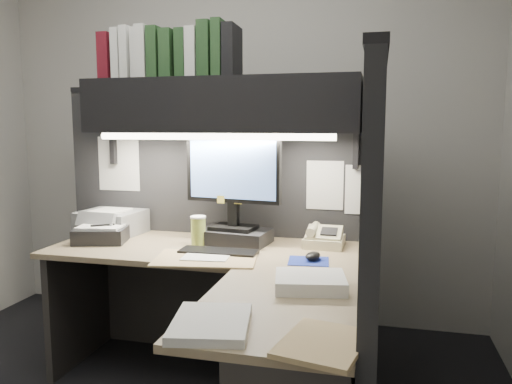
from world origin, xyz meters
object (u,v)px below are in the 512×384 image
at_px(desk, 236,348).
at_px(monitor, 233,201).
at_px(keyboard, 219,252).
at_px(telephone, 324,239).
at_px(notebook_stack, 102,235).
at_px(overhead_shelf, 220,106).
at_px(printer, 112,222).
at_px(coffee_cup, 198,231).

distance_m(desk, monitor, 0.90).
distance_m(keyboard, telephone, 0.59).
bearing_deg(notebook_stack, overhead_shelf, 17.38).
distance_m(telephone, notebook_stack, 1.26).
distance_m(desk, printer, 1.31).
xyz_separation_m(keyboard, coffee_cup, (-0.17, 0.16, 0.07)).
height_order(monitor, keyboard, monitor).
bearing_deg(keyboard, overhead_shelf, 103.99).
height_order(desk, keyboard, keyboard).
distance_m(coffee_cup, printer, 0.63).
bearing_deg(keyboard, coffee_cup, 135.63).
relative_size(monitor, telephone, 2.73).
bearing_deg(coffee_cup, telephone, 11.11).
relative_size(coffee_cup, printer, 0.43).
bearing_deg(desk, overhead_shelf, 111.79).
bearing_deg(telephone, printer, -178.67).
xyz_separation_m(desk, monitor, (-0.21, 0.70, 0.52)).
bearing_deg(monitor, printer, -176.77).
xyz_separation_m(desk, overhead_shelf, (-0.30, 0.75, 1.06)).
bearing_deg(desk, coffee_cup, 122.60).
relative_size(telephone, printer, 0.62).
distance_m(monitor, notebook_stack, 0.78).
xyz_separation_m(overhead_shelf, printer, (-0.71, 0.00, -0.70)).
bearing_deg(coffee_cup, notebook_stack, -173.61).
relative_size(desk, keyboard, 4.20).
height_order(desk, coffee_cup, coffee_cup).
bearing_deg(notebook_stack, keyboard, -7.70).
bearing_deg(telephone, monitor, -173.07).
xyz_separation_m(monitor, printer, (-0.79, 0.06, -0.17)).
relative_size(desk, overhead_shelf, 1.10).
relative_size(keyboard, coffee_cup, 2.67).
bearing_deg(desk, printer, 143.20).
relative_size(overhead_shelf, telephone, 7.04).
relative_size(monitor, notebook_stack, 2.15).
xyz_separation_m(desk, printer, (-1.01, 0.75, 0.36)).
bearing_deg(printer, coffee_cup, -7.11).
distance_m(overhead_shelf, coffee_cup, 0.71).
relative_size(desk, printer, 4.78).
height_order(keyboard, printer, printer).
relative_size(overhead_shelf, coffee_cup, 10.23).
distance_m(overhead_shelf, monitor, 0.54).
xyz_separation_m(desk, keyboard, (-0.22, 0.45, 0.30)).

